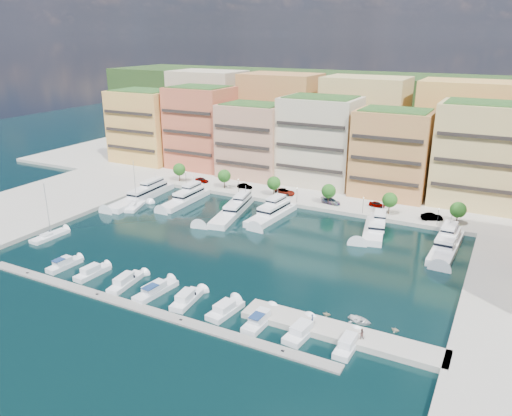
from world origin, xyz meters
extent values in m
plane|color=black|center=(0.00, 0.00, 0.00)|extent=(400.00, 400.00, 0.00)
cube|color=#9E998E|center=(0.00, 62.00, 0.00)|extent=(220.00, 64.00, 2.00)
cube|color=#9E998E|center=(-62.00, -8.00, 0.00)|extent=(34.00, 76.00, 2.00)
cube|color=#223C18|center=(0.00, 110.00, 0.00)|extent=(240.00, 40.00, 58.00)
cube|color=gray|center=(-3.00, -30.00, 0.00)|extent=(72.00, 2.20, 0.35)
cube|color=#9E998E|center=(30.00, -22.00, 0.00)|extent=(32.00, 5.00, 2.00)
cube|color=#E2B652|center=(-66.00, 50.00, 13.00)|extent=(22.00, 16.00, 24.00)
cube|color=black|center=(-66.00, 41.75, 13.00)|extent=(20.24, 0.50, 0.90)
cube|color=#1E4A1D|center=(-66.00, 50.00, 25.40)|extent=(19.36, 14.08, 0.80)
cube|color=#C15740|center=(-44.00, 52.00, 14.00)|extent=(20.00, 16.00, 26.00)
cube|color=black|center=(-44.00, 43.75, 14.00)|extent=(18.40, 0.50, 0.90)
cube|color=#1E4A1D|center=(-44.00, 52.00, 27.40)|extent=(17.60, 14.08, 0.80)
cube|color=tan|center=(-23.00, 50.00, 12.00)|extent=(20.00, 15.00, 22.00)
cube|color=black|center=(-23.00, 42.25, 12.00)|extent=(18.40, 0.50, 0.90)
cube|color=#1E4A1D|center=(-23.00, 50.00, 23.40)|extent=(17.60, 13.20, 0.80)
cube|color=#C5B498|center=(-2.00, 52.00, 13.50)|extent=(22.00, 16.00, 25.00)
cube|color=black|center=(-2.00, 43.75, 13.50)|extent=(20.24, 0.50, 0.90)
cube|color=#1E4A1D|center=(-2.00, 52.00, 26.40)|extent=(19.36, 14.08, 0.80)
cube|color=#C57B49|center=(20.00, 50.00, 12.50)|extent=(20.00, 15.00, 23.00)
cube|color=black|center=(20.00, 42.25, 12.50)|extent=(18.40, 0.50, 0.90)
cube|color=#1E4A1D|center=(20.00, 50.00, 24.40)|extent=(17.60, 13.20, 0.80)
cube|color=tan|center=(42.00, 52.00, 14.00)|extent=(22.00, 16.00, 26.00)
cube|color=black|center=(42.00, 43.75, 14.00)|extent=(20.24, 0.50, 0.90)
cube|color=#1E4A1D|center=(42.00, 52.00, 27.40)|extent=(19.36, 14.08, 0.80)
cube|color=#C5B498|center=(-55.00, 74.00, 16.00)|extent=(26.00, 18.00, 30.00)
cube|color=#C57B49|center=(-25.00, 74.00, 16.00)|extent=(26.00, 18.00, 30.00)
cube|color=tan|center=(5.00, 74.00, 16.00)|extent=(26.00, 18.00, 30.00)
cube|color=#E2B652|center=(35.00, 74.00, 16.00)|extent=(26.00, 18.00, 30.00)
cylinder|color=#473323|center=(-40.00, 33.50, 2.50)|extent=(0.24, 0.24, 3.00)
sphere|color=#204C15|center=(-40.00, 33.50, 4.75)|extent=(3.80, 3.80, 3.80)
cylinder|color=#473323|center=(-24.00, 33.50, 2.50)|extent=(0.24, 0.24, 3.00)
sphere|color=#204C15|center=(-24.00, 33.50, 4.75)|extent=(3.80, 3.80, 3.80)
cylinder|color=#473323|center=(-8.00, 33.50, 2.50)|extent=(0.24, 0.24, 3.00)
sphere|color=#204C15|center=(-8.00, 33.50, 4.75)|extent=(3.80, 3.80, 3.80)
cylinder|color=#473323|center=(8.00, 33.50, 2.50)|extent=(0.24, 0.24, 3.00)
sphere|color=#204C15|center=(8.00, 33.50, 4.75)|extent=(3.80, 3.80, 3.80)
cylinder|color=#473323|center=(24.00, 33.50, 2.50)|extent=(0.24, 0.24, 3.00)
sphere|color=#204C15|center=(24.00, 33.50, 4.75)|extent=(3.80, 3.80, 3.80)
cylinder|color=#473323|center=(40.00, 33.50, 2.50)|extent=(0.24, 0.24, 3.00)
sphere|color=#204C15|center=(40.00, 33.50, 4.75)|extent=(3.80, 3.80, 3.80)
cylinder|color=black|center=(-36.00, 31.20, 3.00)|extent=(0.10, 0.10, 4.00)
sphere|color=#FFF2CC|center=(-36.00, 31.20, 5.05)|extent=(0.30, 0.30, 0.30)
cylinder|color=black|center=(-18.00, 31.20, 3.00)|extent=(0.10, 0.10, 4.00)
sphere|color=#FFF2CC|center=(-18.00, 31.20, 5.05)|extent=(0.30, 0.30, 0.30)
cylinder|color=black|center=(0.00, 31.20, 3.00)|extent=(0.10, 0.10, 4.00)
sphere|color=#FFF2CC|center=(0.00, 31.20, 5.05)|extent=(0.30, 0.30, 0.30)
cylinder|color=black|center=(18.00, 31.20, 3.00)|extent=(0.10, 0.10, 4.00)
sphere|color=#FFF2CC|center=(18.00, 31.20, 5.05)|extent=(0.30, 0.30, 0.30)
cylinder|color=black|center=(36.00, 31.20, 3.00)|extent=(0.10, 0.10, 4.00)
sphere|color=#FFF2CC|center=(36.00, 31.20, 5.05)|extent=(0.30, 0.30, 0.30)
cube|color=white|center=(-40.60, 16.36, 0.35)|extent=(5.63, 25.47, 2.30)
cube|color=white|center=(-40.60, 18.89, 2.40)|extent=(4.29, 14.06, 1.80)
cube|color=black|center=(-40.60, 18.89, 2.40)|extent=(4.35, 14.13, 0.55)
cube|color=white|center=(-40.60, 20.91, 4.00)|extent=(3.01, 7.70, 1.40)
cylinder|color=#B2B2B7|center=(-40.60, 22.43, 5.60)|extent=(0.14, 0.14, 1.80)
cube|color=white|center=(-28.29, 19.60, 0.35)|extent=(4.54, 18.85, 2.30)
cube|color=white|center=(-28.29, 21.48, 2.40)|extent=(3.66, 10.38, 1.80)
cube|color=black|center=(-28.29, 21.48, 2.40)|extent=(3.72, 10.44, 0.55)
cube|color=white|center=(-28.29, 22.98, 4.00)|extent=(2.66, 5.67, 1.40)
cylinder|color=#B2B2B7|center=(-28.29, 24.11, 5.60)|extent=(0.14, 0.14, 1.80)
cube|color=black|center=(-28.29, 19.60, -0.10)|extent=(4.59, 18.90, 0.35)
cube|color=white|center=(-12.09, 17.48, 0.35)|extent=(8.53, 23.46, 2.30)
cube|color=white|center=(-12.09, 19.78, 2.40)|extent=(5.86, 13.12, 1.80)
cube|color=black|center=(-12.09, 19.78, 2.40)|extent=(5.93, 13.19, 0.55)
cube|color=white|center=(-12.09, 21.62, 4.00)|extent=(3.86, 7.28, 1.40)
cylinder|color=#B2B2B7|center=(-12.09, 23.01, 5.60)|extent=(0.14, 0.14, 1.80)
cube|color=white|center=(-2.05, 19.75, 0.35)|extent=(6.34, 18.84, 2.30)
cube|color=white|center=(-2.05, 21.60, 2.40)|extent=(4.77, 10.47, 1.80)
cube|color=black|center=(-2.05, 21.60, 2.40)|extent=(4.84, 10.54, 0.55)
cube|color=white|center=(-2.05, 23.08, 4.00)|extent=(3.33, 5.78, 1.40)
cylinder|color=#B2B2B7|center=(-2.05, 24.19, 5.60)|extent=(0.14, 0.14, 1.80)
cube|color=white|center=(23.60, 21.18, 0.35)|extent=(7.34, 16.19, 2.30)
cube|color=white|center=(23.60, 22.74, 2.40)|extent=(5.18, 9.14, 1.80)
cube|color=black|center=(23.60, 22.74, 2.40)|extent=(5.25, 9.21, 0.55)
cube|color=white|center=(23.60, 23.99, 4.00)|extent=(3.48, 5.12, 1.40)
cylinder|color=#B2B2B7|center=(23.60, 24.93, 5.60)|extent=(0.14, 0.14, 1.80)
cube|color=white|center=(39.73, 19.04, 0.35)|extent=(5.25, 20.07, 2.30)
cube|color=white|center=(39.73, 21.03, 2.40)|extent=(4.12, 11.08, 1.80)
cube|color=black|center=(39.73, 21.03, 2.40)|extent=(4.18, 11.14, 0.55)
cube|color=white|center=(39.73, 22.63, 4.00)|extent=(2.94, 6.07, 1.40)
cylinder|color=#B2B2B7|center=(39.73, 23.82, 5.60)|extent=(0.14, 0.14, 1.80)
cube|color=white|center=(-26.09, -24.50, 0.25)|extent=(2.84, 7.35, 1.40)
cube|color=white|center=(-26.09, -24.86, 1.55)|extent=(2.07, 3.58, 1.10)
cube|color=black|center=(-26.09, -23.42, 1.30)|extent=(1.71, 0.21, 0.55)
cube|color=navy|center=(-26.09, -25.80, 2.15)|extent=(1.80, 2.27, 0.12)
cube|color=white|center=(-18.63, -24.50, 0.25)|extent=(2.88, 7.49, 1.40)
cube|color=white|center=(-18.63, -24.87, 1.55)|extent=(2.09, 3.64, 1.10)
cube|color=black|center=(-18.63, -23.40, 1.30)|extent=(1.71, 0.22, 0.55)
cube|color=white|center=(-10.28, -24.50, 0.25)|extent=(3.19, 8.84, 1.40)
cube|color=white|center=(-10.28, -24.93, 1.55)|extent=(2.24, 4.31, 1.10)
cube|color=black|center=(-10.28, -23.20, 1.30)|extent=(1.71, 0.26, 0.55)
cube|color=white|center=(-3.38, -24.50, 0.25)|extent=(3.67, 9.41, 1.40)
cube|color=white|center=(-3.38, -24.96, 1.55)|extent=(2.53, 4.61, 1.10)
cube|color=black|center=(-3.38, -23.13, 1.30)|extent=(1.85, 0.32, 0.55)
cube|color=navy|center=(-3.38, -26.15, 2.15)|extent=(2.12, 2.95, 0.12)
cube|color=white|center=(3.32, -24.50, 0.25)|extent=(3.41, 7.85, 1.40)
cube|color=white|center=(3.32, -24.88, 1.55)|extent=(2.42, 3.85, 1.10)
cube|color=black|center=(3.32, -23.36, 1.30)|extent=(1.90, 0.29, 0.55)
cube|color=white|center=(11.03, -24.50, 0.25)|extent=(3.72, 7.53, 1.40)
cube|color=white|center=(11.03, -24.86, 1.55)|extent=(2.63, 3.72, 1.10)
cube|color=black|center=(11.03, -23.42, 1.30)|extent=(2.04, 0.36, 0.55)
cube|color=white|center=(17.60, -24.50, 0.25)|extent=(3.00, 8.23, 1.40)
cube|color=white|center=(17.60, -24.91, 1.55)|extent=(2.23, 3.99, 1.10)
cube|color=black|center=(17.60, -23.28, 1.30)|extent=(1.90, 0.19, 0.55)
cube|color=navy|center=(17.60, -25.96, 2.15)|extent=(1.95, 2.52, 0.12)
cube|color=white|center=(24.68, -24.50, 0.25)|extent=(3.68, 7.84, 1.40)
cube|color=white|center=(24.68, -24.88, 1.55)|extent=(2.60, 3.86, 1.10)
cube|color=black|center=(24.68, -23.37, 1.30)|extent=(2.02, 0.34, 0.55)
cube|color=white|center=(32.06, -24.50, 0.25)|extent=(2.58, 7.42, 1.40)
cube|color=white|center=(32.06, -24.87, 1.55)|extent=(1.95, 3.58, 1.10)
cube|color=black|center=(32.06, -23.40, 1.30)|extent=(1.71, 0.15, 0.55)
cube|color=white|center=(-40.95, -15.20, 0.20)|extent=(3.21, 9.01, 1.20)
cube|color=white|center=(-40.95, -16.09, 1.10)|extent=(1.78, 2.30, 0.60)
cylinder|color=#B2B2B7|center=(-40.95, -14.76, 6.80)|extent=(0.14, 0.14, 12.00)
cylinder|color=#B2B2B7|center=(-40.95, -16.53, 1.80)|extent=(0.29, 4.00, 0.10)
cube|color=white|center=(-37.62, 10.08, 0.20)|extent=(5.44, 9.22, 1.20)
cube|color=white|center=(-37.62, 9.20, 1.10)|extent=(2.25, 2.62, 0.60)
cylinder|color=#B2B2B7|center=(-37.62, 10.52, 6.80)|extent=(0.14, 0.14, 12.00)
cylinder|color=#B2B2B7|center=(-37.62, 8.76, 1.80)|extent=(1.40, 3.78, 0.10)
imported|color=beige|center=(26.21, -17.53, 0.37)|extent=(1.46, 1.27, 0.74)
imported|color=silver|center=(31.60, -16.94, 0.40)|extent=(4.32, 3.42, 0.81)
imported|color=beige|center=(37.22, -16.89, 0.35)|extent=(1.59, 1.46, 0.71)
imported|color=gray|center=(-33.32, 35.68, 1.74)|extent=(4.53, 2.27, 1.48)
imported|color=gray|center=(-18.56, 35.96, 1.73)|extent=(4.48, 1.67, 1.46)
imported|color=gray|center=(-5.84, 36.32, 1.80)|extent=(6.05, 3.31, 1.61)
imported|color=gray|center=(8.43, 34.39, 1.77)|extent=(5.59, 3.03, 1.54)
imported|color=gray|center=(19.94, 37.67, 1.71)|extent=(4.31, 2.03, 1.43)
imported|color=gray|center=(34.28, 34.20, 1.84)|extent=(5.38, 3.64, 1.68)
imported|color=#293552|center=(25.54, -22.37, 1.86)|extent=(0.60, 0.73, 1.72)
imported|color=#513530|center=(33.44, -22.78, 1.86)|extent=(1.04, 0.96, 1.72)
camera|label=1|loc=(48.99, -86.17, 43.69)|focal=35.00mm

